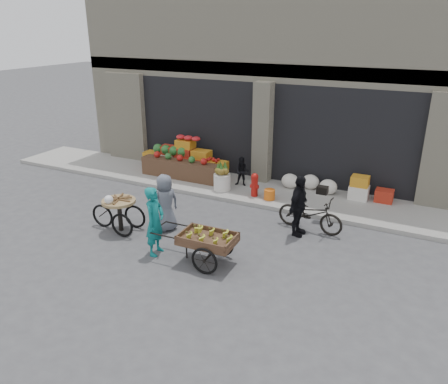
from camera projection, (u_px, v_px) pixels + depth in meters
The scene contains 15 objects.
ground at pixel (182, 248), 10.27m from camera, with size 80.00×80.00×0.00m, color #424244.
sidewalk at pixel (251, 190), 13.67m from camera, with size 18.00×2.20×0.12m, color gray.
building at pixel (295, 70), 15.76m from camera, with size 14.00×6.45×7.00m.
fruit_display at pixel (187, 159), 14.71m from camera, with size 3.10×1.12×1.24m.
pineapple_bin at pixel (222, 182), 13.45m from camera, with size 0.52×0.52×0.50m, color silver.
fire_hydrant at pixel (255, 184), 12.91m from camera, with size 0.22×0.22×0.71m.
orange_bucket at pixel (269, 194), 12.74m from camera, with size 0.32×0.32×0.30m, color orange.
right_bay_goods at pixel (340, 187), 12.96m from camera, with size 3.35×0.60×0.70m.
seated_person at pixel (242, 172), 13.71m from camera, with size 0.45×0.35×0.93m, color black.
banana_cart at pixel (206, 237), 9.42m from camera, with size 2.08×0.93×0.86m.
vendor_woman at pixel (155, 221), 9.75m from camera, with size 0.59×0.39×1.61m, color #0F7373.
tricycle_cart at pixel (119, 210), 10.95m from camera, with size 1.44×0.89×0.95m.
vendor_grey at pixel (165, 203), 10.92m from camera, with size 0.72×0.47×1.48m, color slate.
bicycle at pixel (310, 214), 11.01m from camera, with size 0.60×1.72×0.90m, color black.
cyclist at pixel (298, 206), 10.65m from camera, with size 0.90×0.38×1.54m, color black.
Camera 1 is at (4.93, -7.71, 4.94)m, focal length 35.00 mm.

